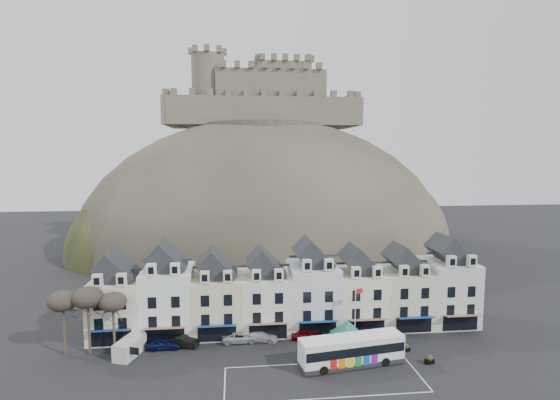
# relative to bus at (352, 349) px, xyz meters

# --- Properties ---
(ground) EXTENTS (300.00, 300.00, 0.00)m
(ground) POSITION_rel_bus_xyz_m (-5.95, -4.17, -1.96)
(ground) COLOR black
(ground) RESTS_ON ground
(coach_bay_markings) EXTENTS (22.00, 7.50, 0.01)m
(coach_bay_markings) POSITION_rel_bus_xyz_m (-3.95, -2.92, -1.96)
(coach_bay_markings) COLOR silver
(coach_bay_markings) RESTS_ON ground
(townhouse_terrace) EXTENTS (54.40, 9.35, 11.80)m
(townhouse_terrace) POSITION_rel_bus_xyz_m (-5.80, 11.80, 3.34)
(townhouse_terrace) COLOR white
(townhouse_terrace) RESTS_ON ground
(castle_hill) EXTENTS (100.00, 76.00, 68.00)m
(castle_hill) POSITION_rel_bus_xyz_m (-4.69, 64.78, -1.85)
(castle_hill) COLOR #353229
(castle_hill) RESTS_ON ground
(castle) EXTENTS (50.20, 22.20, 22.00)m
(castle) POSITION_rel_bus_xyz_m (-5.44, 71.77, 38.23)
(castle) COLOR brown
(castle) RESTS_ON ground
(tree_left_far) EXTENTS (3.61, 3.61, 8.24)m
(tree_left_far) POSITION_rel_bus_xyz_m (-34.95, 6.33, 4.94)
(tree_left_far) COLOR #393024
(tree_left_far) RESTS_ON ground
(tree_left_mid) EXTENTS (3.78, 3.78, 8.64)m
(tree_left_mid) POSITION_rel_bus_xyz_m (-31.95, 6.33, 5.28)
(tree_left_mid) COLOR #393024
(tree_left_mid) RESTS_ON ground
(tree_left_near) EXTENTS (3.43, 3.43, 7.84)m
(tree_left_near) POSITION_rel_bus_xyz_m (-28.95, 6.33, 4.59)
(tree_left_near) COLOR #393024
(tree_left_near) RESTS_ON ground
(bus) EXTENTS (12.87, 4.83, 3.55)m
(bus) POSITION_rel_bus_xyz_m (0.00, 0.00, 0.00)
(bus) COLOR #262628
(bus) RESTS_ON ground
(bus_shelter) EXTENTS (6.67, 6.67, 4.39)m
(bus_shelter) POSITION_rel_bus_xyz_m (0.29, 2.85, 1.44)
(bus_shelter) COLOR black
(bus_shelter) RESTS_ON ground
(red_buoy) EXTENTS (1.79, 1.79, 2.06)m
(red_buoy) POSITION_rel_bus_xyz_m (4.05, 3.78, -0.91)
(red_buoy) COLOR black
(red_buoy) RESTS_ON ground
(flagpole) EXTENTS (1.08, 0.32, 7.64)m
(flagpole) POSITION_rel_bus_xyz_m (2.14, 5.85, 2.40)
(flagpole) COLOR silver
(flagpole) RESTS_ON ground
(white_van) EXTENTS (3.44, 5.09, 2.14)m
(white_van) POSITION_rel_bus_xyz_m (-26.86, 5.33, -0.89)
(white_van) COLOR silver
(white_van) RESTS_ON ground
(planter_west) EXTENTS (1.17, 0.76, 1.09)m
(planter_west) POSITION_rel_bus_xyz_m (9.42, -0.67, -1.44)
(planter_west) COLOR black
(planter_west) RESTS_ON ground
(planter_east) EXTENTS (0.97, 0.64, 0.92)m
(planter_east) POSITION_rel_bus_xyz_m (7.98, 2.83, -1.52)
(planter_east) COLOR black
(planter_east) RESTS_ON ground
(car_navy) EXTENTS (4.42, 1.79, 1.51)m
(car_navy) POSITION_rel_bus_xyz_m (-22.94, 6.71, -1.21)
(car_navy) COLOR #0A0E36
(car_navy) RESTS_ON ground
(car_black) EXTENTS (4.77, 2.66, 1.49)m
(car_black) POSITION_rel_bus_xyz_m (-20.75, 7.10, -1.22)
(car_black) COLOR black
(car_black) RESTS_ON ground
(car_silver) EXTENTS (4.99, 2.46, 1.39)m
(car_silver) POSITION_rel_bus_xyz_m (-13.06, 7.83, -1.27)
(car_silver) COLOR #B4B7BC
(car_silver) RESTS_ON ground
(car_white) EXTENTS (4.97, 3.09, 1.34)m
(car_white) POSITION_rel_bus_xyz_m (-10.35, 7.83, -1.29)
(car_white) COLOR silver
(car_white) RESTS_ON ground
(car_maroon) EXTENTS (4.24, 2.16, 1.38)m
(car_maroon) POSITION_rel_bus_xyz_m (-4.15, 7.50, -1.27)
(car_maroon) COLOR #610510
(car_maroon) RESTS_ON ground
(car_charcoal) EXTENTS (4.65, 2.12, 1.48)m
(car_charcoal) POSITION_rel_bus_xyz_m (0.05, 7.14, -1.22)
(car_charcoal) COLOR black
(car_charcoal) RESTS_ON ground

